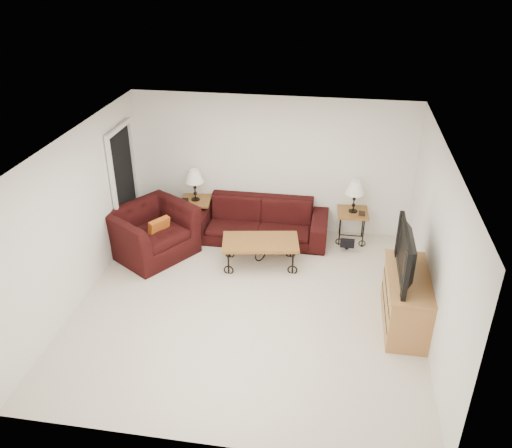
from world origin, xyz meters
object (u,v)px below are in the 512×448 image
(lamp_right, at_px, (354,197))
(lamp_left, at_px, (195,185))
(side_table_left, at_px, (196,214))
(side_table_right, at_px, (351,226))
(armchair, at_px, (152,232))
(sofa, at_px, (259,221))
(backpack, at_px, (348,237))
(coffee_table, at_px, (260,253))
(tv_stand, at_px, (406,300))
(television, at_px, (412,255))

(lamp_right, bearing_deg, lamp_left, 180.00)
(side_table_left, relative_size, side_table_right, 1.02)
(side_table_left, relative_size, armchair, 0.46)
(sofa, relative_size, lamp_left, 4.10)
(side_table_left, height_order, lamp_left, lamp_left)
(lamp_right, xyz_separation_m, armchair, (-3.36, -1.00, -0.45))
(lamp_left, xyz_separation_m, backpack, (2.79, -0.34, -0.65))
(lamp_left, bearing_deg, sofa, -8.43)
(coffee_table, relative_size, tv_stand, 0.93)
(sofa, height_order, lamp_right, lamp_right)
(sofa, xyz_separation_m, armchair, (-1.72, -0.82, 0.07))
(side_table_right, relative_size, lamp_right, 1.00)
(lamp_left, xyz_separation_m, armchair, (-0.51, -1.00, -0.47))
(sofa, xyz_separation_m, lamp_left, (-1.21, 0.18, 0.54))
(lamp_right, height_order, television, television)
(sofa, height_order, side_table_left, sofa)
(sofa, height_order, television, television)
(tv_stand, height_order, television, television)
(lamp_left, relative_size, coffee_table, 0.48)
(sofa, height_order, coffee_table, sofa)
(lamp_right, distance_m, coffee_table, 1.94)
(lamp_right, bearing_deg, armchair, -163.39)
(television, bearing_deg, armchair, -107.23)
(backpack, bearing_deg, coffee_table, -154.73)
(side_table_right, relative_size, television, 0.49)
(armchair, xyz_separation_m, television, (4.08, -1.27, 0.72))
(lamp_right, height_order, armchair, lamp_right)
(lamp_right, xyz_separation_m, television, (0.72, -2.27, 0.27))
(tv_stand, bearing_deg, backpack, 112.58)
(lamp_left, xyz_separation_m, lamp_right, (2.86, -0.00, -0.02))
(side_table_right, relative_size, armchair, 0.45)
(sofa, bearing_deg, coffee_table, -80.02)
(sofa, xyz_separation_m, tv_stand, (2.38, -2.09, 0.04))
(sofa, distance_m, television, 3.25)
(armchair, relative_size, television, 1.09)
(side_table_left, relative_size, television, 0.50)
(tv_stand, relative_size, television, 1.12)
(coffee_table, bearing_deg, sofa, 99.98)
(armchair, relative_size, backpack, 2.70)
(side_table_left, relative_size, lamp_left, 1.00)
(tv_stand, bearing_deg, side_table_right, 108.09)
(side_table_left, xyz_separation_m, lamp_right, (2.86, -0.00, 0.58))
(backpack, bearing_deg, television, -70.25)
(coffee_table, xyz_separation_m, television, (2.20, -1.19, 0.91))
(tv_stand, bearing_deg, armchair, 162.85)
(side_table_right, bearing_deg, television, -72.36)
(side_table_right, bearing_deg, tv_stand, -71.91)
(side_table_right, bearing_deg, sofa, -173.74)
(lamp_left, height_order, lamp_right, lamp_left)
(coffee_table, xyz_separation_m, tv_stand, (2.22, -1.19, 0.17))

